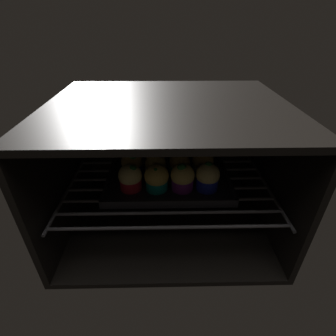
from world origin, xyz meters
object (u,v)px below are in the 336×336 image
(muffin_row0_col2, at_px, (182,177))
(muffin_row2_col2, at_px, (178,152))
(muffin_row1_col1, at_px, (155,165))
(muffin_row0_col1, at_px, (157,178))
(muffin_row1_col3, at_px, (203,163))
(muffin_row2_col3, at_px, (202,152))
(muffin_row0_col0, at_px, (130,177))
(muffin_row1_col0, at_px, (132,164))
(muffin_row0_col3, at_px, (208,177))
(baking_tray, at_px, (168,175))
(muffin_row2_col1, at_px, (156,153))
(muffin_row1_col2, at_px, (180,164))
(muffin_row2_col0, at_px, (136,153))

(muffin_row0_col2, xyz_separation_m, muffin_row2_col2, (-0.00, 0.14, -0.00))
(muffin_row1_col1, relative_size, muffin_row2_col2, 1.01)
(muffin_row0_col2, height_order, muffin_row1_col1, muffin_row0_col2)
(muffin_row0_col1, height_order, muffin_row1_col3, muffin_row1_col3)
(muffin_row2_col3, bearing_deg, muffin_row1_col3, -95.44)
(muffin_row0_col1, bearing_deg, muffin_row0_col0, 176.72)
(muffin_row0_col0, xyz_separation_m, muffin_row1_col0, (-0.00, 0.07, -0.00))
(muffin_row0_col0, bearing_deg, muffin_row1_col3, 19.05)
(muffin_row0_col1, bearing_deg, muffin_row0_col3, -0.13)
(baking_tray, relative_size, muffin_row0_col3, 4.29)
(baking_tray, height_order, muffin_row0_col2, muffin_row0_col2)
(muffin_row0_col1, distance_m, muffin_row0_col3, 0.13)
(baking_tray, relative_size, muffin_row2_col3, 4.59)
(muffin_row0_col3, distance_m, muffin_row1_col1, 0.15)
(muffin_row2_col1, relative_size, muffin_row2_col2, 1.00)
(muffin_row0_col2, relative_size, muffin_row1_col3, 1.04)
(muffin_row1_col2, bearing_deg, muffin_row2_col2, 90.37)
(muffin_row0_col0, distance_m, muffin_row2_col1, 0.15)
(muffin_row0_col0, xyz_separation_m, muffin_row1_col3, (0.19, 0.07, 0.00))
(baking_tray, height_order, muffin_row1_col3, muffin_row1_col3)
(baking_tray, height_order, muffin_row1_col1, muffin_row1_col1)
(baking_tray, distance_m, muffin_row1_col1, 0.05)
(baking_tray, bearing_deg, muffin_row2_col1, 116.81)
(muffin_row0_col3, xyz_separation_m, muffin_row2_col3, (0.00, 0.14, -0.00))
(muffin_row0_col3, relative_size, muffin_row1_col2, 1.05)
(muffin_row1_col2, relative_size, muffin_row2_col3, 1.01)
(muffin_row0_col3, bearing_deg, muffin_row1_col1, 153.79)
(baking_tray, relative_size, muffin_row2_col1, 4.77)
(muffin_row1_col3, distance_m, muffin_row2_col1, 0.15)
(muffin_row1_col3, height_order, muffin_row2_col0, same)
(muffin_row0_col0, height_order, muffin_row0_col3, muffin_row0_col3)
(muffin_row0_col1, xyz_separation_m, muffin_row2_col0, (-0.07, 0.14, -0.00))
(muffin_row0_col0, height_order, muffin_row0_col2, muffin_row0_col2)
(muffin_row1_col1, bearing_deg, muffin_row2_col0, 130.01)
(muffin_row2_col2, bearing_deg, muffin_row2_col0, 179.85)
(muffin_row2_col1, bearing_deg, muffin_row0_col0, -115.76)
(muffin_row2_col3, bearing_deg, baking_tray, -146.37)
(muffin_row0_col2, xyz_separation_m, muffin_row1_col0, (-0.13, 0.07, -0.00))
(muffin_row1_col2, bearing_deg, muffin_row1_col0, 177.56)
(muffin_row2_col0, height_order, muffin_row2_col3, same)
(baking_tray, xyz_separation_m, muffin_row0_col1, (-0.03, -0.07, 0.04))
(baking_tray, bearing_deg, muffin_row2_col0, 144.37)
(muffin_row0_col2, bearing_deg, muffin_row0_col1, 179.76)
(muffin_row0_col1, xyz_separation_m, muffin_row1_col2, (0.06, 0.07, -0.00))
(baking_tray, distance_m, muffin_row2_col3, 0.13)
(muffin_row0_col0, relative_size, muffin_row2_col1, 1.01)
(muffin_row0_col3, bearing_deg, muffin_row1_col3, 91.87)
(muffin_row1_col0, height_order, muffin_row1_col1, muffin_row1_col0)
(muffin_row0_col0, xyz_separation_m, muffin_row0_col2, (0.13, -0.00, 0.00))
(muffin_row0_col3, xyz_separation_m, muffin_row2_col2, (-0.07, 0.14, -0.00))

